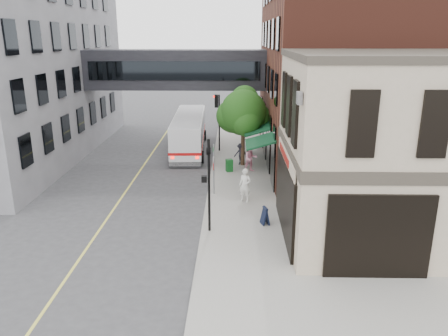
{
  "coord_description": "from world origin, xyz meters",
  "views": [
    {
      "loc": [
        1.5,
        -17.07,
        9.14
      ],
      "look_at": [
        1.07,
        2.92,
        3.0
      ],
      "focal_mm": 35.0,
      "sensor_mm": 36.0,
      "label": 1
    }
  ],
  "objects_px": {
    "newspaper_box": "(229,165)",
    "pedestrian_a": "(245,185)",
    "sandwich_board": "(265,216)",
    "bus": "(189,131)",
    "pedestrian_b": "(251,158)",
    "pedestrian_c": "(241,154)"
  },
  "relations": [
    {
      "from": "bus",
      "to": "pedestrian_b",
      "type": "height_order",
      "value": "bus"
    },
    {
      "from": "pedestrian_a",
      "to": "sandwich_board",
      "type": "relative_size",
      "value": 2.14
    },
    {
      "from": "pedestrian_b",
      "to": "pedestrian_c",
      "type": "height_order",
      "value": "pedestrian_b"
    },
    {
      "from": "pedestrian_b",
      "to": "newspaper_box",
      "type": "bearing_deg",
      "value": 164.14
    },
    {
      "from": "pedestrian_c",
      "to": "sandwich_board",
      "type": "height_order",
      "value": "pedestrian_c"
    },
    {
      "from": "newspaper_box",
      "to": "pedestrian_c",
      "type": "bearing_deg",
      "value": 44.95
    },
    {
      "from": "pedestrian_a",
      "to": "newspaper_box",
      "type": "height_order",
      "value": "pedestrian_a"
    },
    {
      "from": "sandwich_board",
      "to": "pedestrian_b",
      "type": "bearing_deg",
      "value": 76.68
    },
    {
      "from": "newspaper_box",
      "to": "pedestrian_a",
      "type": "bearing_deg",
      "value": -99.39
    },
    {
      "from": "bus",
      "to": "pedestrian_c",
      "type": "xyz_separation_m",
      "value": [
        4.16,
        -4.64,
        -0.67
      ]
    },
    {
      "from": "pedestrian_b",
      "to": "pedestrian_c",
      "type": "bearing_deg",
      "value": 94.63
    },
    {
      "from": "bus",
      "to": "sandwich_board",
      "type": "xyz_separation_m",
      "value": [
        5.2,
        -14.94,
        -1.01
      ]
    },
    {
      "from": "newspaper_box",
      "to": "sandwich_board",
      "type": "xyz_separation_m",
      "value": [
        1.85,
        -8.65,
        0.02
      ]
    },
    {
      "from": "pedestrian_a",
      "to": "newspaper_box",
      "type": "bearing_deg",
      "value": 123.91
    },
    {
      "from": "bus",
      "to": "pedestrian_c",
      "type": "relative_size",
      "value": 6.82
    },
    {
      "from": "pedestrian_c",
      "to": "newspaper_box",
      "type": "distance_m",
      "value": 1.88
    },
    {
      "from": "pedestrian_c",
      "to": "sandwich_board",
      "type": "distance_m",
      "value": 10.36
    },
    {
      "from": "pedestrian_c",
      "to": "newspaper_box",
      "type": "relative_size",
      "value": 1.84
    },
    {
      "from": "pedestrian_b",
      "to": "newspaper_box",
      "type": "height_order",
      "value": "pedestrian_b"
    },
    {
      "from": "bus",
      "to": "pedestrian_b",
      "type": "xyz_separation_m",
      "value": [
        4.8,
        -6.27,
        -0.51
      ]
    },
    {
      "from": "bus",
      "to": "pedestrian_b",
      "type": "bearing_deg",
      "value": -52.53
    },
    {
      "from": "newspaper_box",
      "to": "sandwich_board",
      "type": "bearing_deg",
      "value": -96.78
    }
  ]
}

